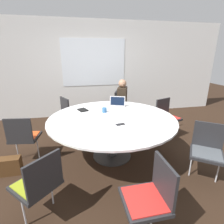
{
  "coord_description": "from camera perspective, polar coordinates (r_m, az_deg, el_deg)",
  "views": [
    {
      "loc": [
        -0.6,
        -2.76,
        1.81
      ],
      "look_at": [
        0.0,
        0.0,
        0.86
      ],
      "focal_mm": 28.0,
      "sensor_mm": 36.0,
      "label": 1
    }
  ],
  "objects": [
    {
      "name": "chair_1",
      "position": [
        4.28,
        -13.44,
        0.28
      ],
      "size": [
        0.57,
        0.58,
        0.84
      ],
      "rotation": [
        0.0,
        0.0,
        5.17
      ],
      "color": "#262628",
      "rests_on": "ground_plane"
    },
    {
      "name": "chair_3",
      "position": [
        2.17,
        -22.79,
        -20.21
      ],
      "size": [
        0.61,
        0.61,
        0.84
      ],
      "rotation": [
        0.0,
        0.0,
        7.04
      ],
      "color": "#262628",
      "rests_on": "ground_plane"
    },
    {
      "name": "chair_5",
      "position": [
        2.95,
        28.64,
        -10.16
      ],
      "size": [
        0.6,
        0.6,
        0.84
      ],
      "rotation": [
        0.0,
        0.0,
        8.78
      ],
      "color": "#262628",
      "rests_on": "ground_plane"
    },
    {
      "name": "spiral_notebook",
      "position": [
        3.43,
        -9.54,
        0.69
      ],
      "size": [
        0.22,
        0.25,
        0.02
      ],
      "color": "black",
      "rests_on": "conference_table"
    },
    {
      "name": "chair_2",
      "position": [
        3.32,
        -26.98,
        -6.75
      ],
      "size": [
        0.5,
        0.48,
        0.84
      ],
      "rotation": [
        0.0,
        0.0,
        6.13
      ],
      "color": "#262628",
      "rests_on": "ground_plane"
    },
    {
      "name": "chair_6",
      "position": [
        4.11,
        17.36,
        -0.84
      ],
      "size": [
        0.56,
        0.55,
        0.84
      ],
      "rotation": [
        0.0,
        0.0,
        9.78
      ],
      "color": "#262628",
      "rests_on": "ground_plane"
    },
    {
      "name": "conference_table",
      "position": [
        3.05,
        0.0,
        -3.59
      ],
      "size": [
        2.18,
        2.18,
        0.76
      ],
      "color": "#333333",
      "rests_on": "ground_plane"
    },
    {
      "name": "person_0",
      "position": [
        4.51,
        3.53,
        4.31
      ],
      "size": [
        0.35,
        0.42,
        1.19
      ],
      "rotation": [
        0.0,
        0.0,
        4.33
      ],
      "color": "#2D2319",
      "rests_on": "ground_plane"
    },
    {
      "name": "chair_0",
      "position": [
        4.8,
        2.82,
        2.77
      ],
      "size": [
        0.55,
        0.57,
        0.84
      ],
      "rotation": [
        0.0,
        0.0,
        4.33
      ],
      "color": "#262628",
      "rests_on": "ground_plane"
    },
    {
      "name": "ground_plane",
      "position": [
        3.35,
        0.0,
        -14.0
      ],
      "size": [
        16.0,
        16.0,
        0.0
      ],
      "primitive_type": "plane",
      "color": "black"
    },
    {
      "name": "coffee_cup",
      "position": [
        3.27,
        -2.49,
        0.66
      ],
      "size": [
        0.09,
        0.09,
        0.09
      ],
      "color": "#33669E",
      "rests_on": "conference_table"
    },
    {
      "name": "wall_back",
      "position": [
        5.27,
        -5.87,
        13.6
      ],
      "size": [
        8.0,
        0.07,
        2.7
      ],
      "color": "silver",
      "rests_on": "ground_plane"
    },
    {
      "name": "cell_phone",
      "position": [
        2.72,
        2.74,
        -4.03
      ],
      "size": [
        0.15,
        0.1,
        0.01
      ],
      "color": "black",
      "rests_on": "conference_table"
    },
    {
      "name": "laptop",
      "position": [
        3.57,
        1.65,
        2.39
      ],
      "size": [
        0.38,
        0.34,
        0.21
      ],
      "rotation": [
        0.0,
        0.0,
        -0.38
      ],
      "color": "silver",
      "rests_on": "conference_table"
    },
    {
      "name": "chair_4",
      "position": [
        1.93,
        12.56,
        -24.65
      ],
      "size": [
        0.42,
        0.44,
        0.84
      ],
      "rotation": [
        0.0,
        0.0,
        7.85
      ],
      "color": "#262628",
      "rests_on": "ground_plane"
    },
    {
      "name": "handbag",
      "position": [
        3.27,
        -30.64,
        -14.96
      ],
      "size": [
        0.36,
        0.16,
        0.28
      ],
      "color": "#513319",
      "rests_on": "ground_plane"
    }
  ]
}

